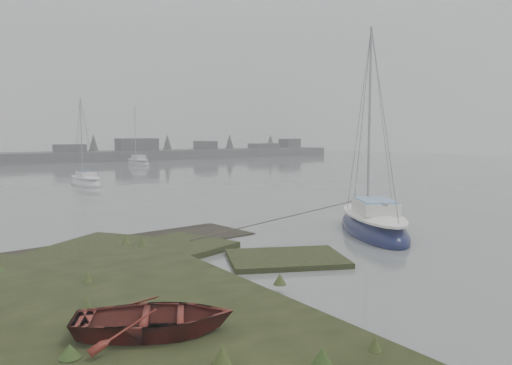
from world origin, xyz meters
The scene contains 6 objects.
ground centered at (0.00, 30.00, 0.00)m, with size 160.00×160.00×0.00m, color slate.
far_shoreline centered at (26.84, 61.90, 0.85)m, with size 60.00×8.00×4.15m.
sailboat_main centered at (6.05, 0.99, 0.27)m, with size 5.00×6.38×8.80m.
sailboat_white centered at (2.29, 26.77, 0.23)m, with size 1.82×5.19×7.28m.
sailboat_far_b centered at (15.21, 48.55, 0.26)m, with size 2.03×5.88×8.26m.
dinghy centered at (-5.33, -3.96, 0.52)m, with size 2.09×2.92×0.60m, color #5F1B13.
Camera 1 is at (-8.88, -12.30, 3.88)m, focal length 35.00 mm.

